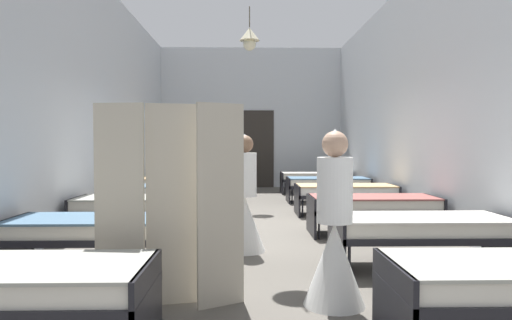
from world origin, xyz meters
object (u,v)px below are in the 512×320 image
object	(u,v)px
bed_left_row_1	(99,230)
nurse_mid_aisle	(334,243)
bed_right_row_3	(345,192)
bed_right_row_5	(315,177)
bed_left_row_3	(163,192)
bed_right_row_4	(328,183)
bed_right_row_2	(373,205)
privacy_screen	(171,205)
bed_left_row_2	(140,206)
bed_right_row_1	(421,229)
bed_left_row_4	(178,184)
nurse_near_aisle	(245,210)
bed_left_row_0	(5,285)
bed_left_row_5	(188,177)

from	to	relation	value
bed_left_row_1	nurse_mid_aisle	distance (m)	2.57
bed_right_row_3	bed_right_row_5	bearing A→B (deg)	90.00
bed_left_row_3	bed_right_row_4	distance (m)	3.97
bed_left_row_1	bed_right_row_3	xyz separation A→B (m)	(3.49, 3.80, 0.00)
bed_left_row_1	bed_right_row_2	xyz separation A→B (m)	(3.49, 1.90, 0.00)
bed_left_row_1	bed_right_row_3	bearing A→B (deg)	47.42
bed_left_row_3	privacy_screen	distance (m)	4.99
bed_left_row_2	bed_right_row_4	bearing A→B (deg)	47.42
bed_right_row_1	nurse_mid_aisle	world-z (taller)	nurse_mid_aisle
bed_left_row_4	bed_right_row_3	bearing A→B (deg)	-28.55
bed_left_row_4	nurse_near_aisle	distance (m)	5.10
bed_left_row_2	privacy_screen	distance (m)	3.15
bed_left_row_1	nurse_near_aisle	bearing A→B (deg)	28.38
bed_left_row_4	bed_right_row_5	world-z (taller)	same
bed_right_row_1	privacy_screen	xyz separation A→B (m)	(-2.54, -1.08, 0.41)
bed_left_row_1	nurse_mid_aisle	xyz separation A→B (m)	(2.32, -1.10, 0.09)
bed_left_row_1	nurse_near_aisle	distance (m)	1.78
bed_left_row_2	nurse_mid_aisle	distance (m)	3.80
bed_right_row_5	nurse_mid_aisle	distance (m)	8.78
nurse_mid_aisle	privacy_screen	xyz separation A→B (m)	(-1.37, 0.02, 0.32)
bed_right_row_5	nurse_near_aisle	bearing A→B (deg)	-105.92
bed_left_row_0	bed_left_row_2	bearing A→B (deg)	90.00
bed_left_row_4	bed_left_row_2	bearing A→B (deg)	-90.00
bed_right_row_5	privacy_screen	xyz separation A→B (m)	(-2.54, -8.68, 0.41)
bed_right_row_3	nurse_mid_aisle	size ratio (longest dim) A/B	1.28
bed_right_row_5	privacy_screen	size ratio (longest dim) A/B	1.12
bed_right_row_3	bed_right_row_1	bearing A→B (deg)	-90.00
bed_left_row_3	bed_right_row_5	distance (m)	5.16
bed_left_row_0	nurse_mid_aisle	world-z (taller)	nurse_mid_aisle
bed_right_row_1	bed_left_row_5	world-z (taller)	same
bed_right_row_4	privacy_screen	size ratio (longest dim) A/B	1.12
bed_right_row_3	bed_left_row_4	world-z (taller)	same
bed_left_row_2	bed_right_row_3	distance (m)	3.97
bed_left_row_0	bed_left_row_3	size ratio (longest dim) A/B	1.00
nurse_mid_aisle	bed_left_row_1	bearing A→B (deg)	28.06
bed_left_row_1	bed_left_row_2	size ratio (longest dim) A/B	1.00
bed_left_row_2	bed_right_row_2	xyz separation A→B (m)	(3.49, 0.00, 0.00)
bed_left_row_0	privacy_screen	world-z (taller)	privacy_screen
bed_left_row_5	bed_left_row_3	bearing A→B (deg)	-90.00
bed_right_row_3	nurse_near_aisle	distance (m)	3.53
bed_left_row_0	bed_right_row_5	world-z (taller)	same
nurse_near_aisle	bed_right_row_2	bearing A→B (deg)	125.31
bed_right_row_2	bed_left_row_4	world-z (taller)	same
bed_left_row_1	bed_left_row_4	world-z (taller)	same
bed_left_row_0	bed_right_row_5	xyz separation A→B (m)	(3.49, 9.50, 0.00)
bed_right_row_3	bed_right_row_4	world-z (taller)	same
bed_right_row_1	privacy_screen	bearing A→B (deg)	-157.03
bed_left_row_1	nurse_mid_aisle	bearing A→B (deg)	-25.30
bed_left_row_2	bed_left_row_4	world-z (taller)	same
bed_left_row_5	bed_left_row_1	bearing A→B (deg)	-90.00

